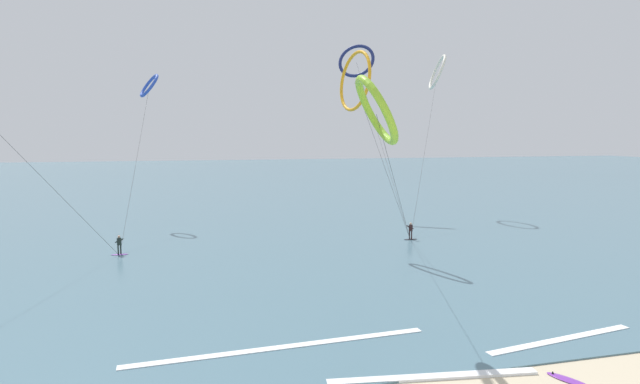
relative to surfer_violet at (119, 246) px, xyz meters
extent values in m
cube|color=slate|center=(14.68, 72.69, -0.78)|extent=(400.00, 200.00, 0.08)
ellipsoid|color=purple|center=(0.00, -0.01, -0.71)|extent=(1.40, 0.40, 0.06)
cylinder|color=#1E2823|center=(-0.09, -0.12, -0.28)|extent=(0.12, 0.12, 0.80)
cylinder|color=#1E2823|center=(0.09, 0.10, -0.28)|extent=(0.12, 0.12, 0.80)
cube|color=#1E2823|center=(0.00, -0.01, 0.43)|extent=(0.36, 0.37, 0.62)
sphere|color=tan|center=(0.00, -0.01, 0.85)|extent=(0.22, 0.22, 0.22)
cylinder|color=#1E2823|center=(-0.14, -0.06, 0.48)|extent=(0.44, 0.39, 0.39)
cylinder|color=#1E2823|center=(0.14, 0.28, 0.48)|extent=(0.44, 0.39, 0.39)
ellipsoid|color=black|center=(26.99, -0.13, -0.71)|extent=(1.40, 0.40, 0.06)
cylinder|color=black|center=(26.94, 0.00, -0.28)|extent=(0.12, 0.12, 0.80)
cylinder|color=black|center=(27.05, -0.26, -0.28)|extent=(0.12, 0.12, 0.80)
cube|color=black|center=(26.99, -0.13, 0.43)|extent=(0.31, 0.37, 0.62)
sphere|color=tan|center=(26.99, -0.13, 0.85)|extent=(0.22, 0.22, 0.22)
cylinder|color=black|center=(26.91, 0.20, 0.48)|extent=(0.50, 0.28, 0.39)
cylinder|color=black|center=(27.08, -0.21, 0.48)|extent=(0.50, 0.28, 0.39)
torus|color=#8CC62D|center=(15.50, -20.96, 10.77)|extent=(2.82, 4.31, 3.74)
cylinder|color=#3F3F3F|center=(21.25, -10.54, 4.88)|extent=(11.52, 20.86, 11.41)
cylinder|color=#3F3F3F|center=(-5.53, -7.48, 8.68)|extent=(11.09, 14.97, 19.02)
torus|color=orange|center=(20.52, -1.94, 14.31)|extent=(1.94, 5.53, 5.43)
cylinder|color=#3F3F3F|center=(23.76, -1.03, 6.67)|extent=(6.50, 1.84, 14.99)
torus|color=#2647B7|center=(1.69, 18.28, 15.31)|extent=(3.16, 3.87, 2.93)
cylinder|color=#3F3F3F|center=(0.85, 9.14, 7.16)|extent=(1.72, 18.31, 15.97)
torus|color=silver|center=(38.27, 17.28, 17.83)|extent=(3.24, 5.24, 4.68)
cylinder|color=#3F3F3F|center=(32.63, 8.58, 8.42)|extent=(11.31, 17.44, 18.49)
torus|color=navy|center=(27.51, 18.93, 19.15)|extent=(5.38, 4.76, 4.62)
cylinder|color=#3F3F3F|center=(27.25, 9.40, 9.06)|extent=(0.54, 19.07, 19.78)
ellipsoid|color=purple|center=(21.31, -28.90, -0.78)|extent=(1.31, 1.93, 0.08)
cone|color=black|center=(21.00, -28.28, -0.68)|extent=(0.13, 0.13, 0.12)
cube|color=white|center=(15.88, -27.26, -0.76)|extent=(9.17, 1.64, 0.12)
cube|color=white|center=(23.95, -25.21, -0.76)|extent=(9.17, 1.83, 0.12)
cube|color=white|center=(10.12, -22.71, -0.76)|extent=(14.93, 1.38, 0.12)
camera|label=1|loc=(6.03, -46.39, 9.49)|focal=28.94mm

